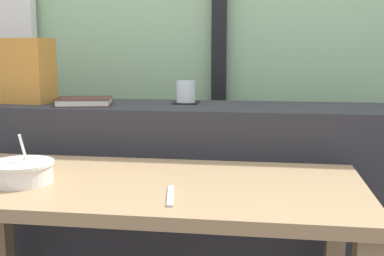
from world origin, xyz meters
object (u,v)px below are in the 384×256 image
at_px(coaster_square, 186,103).
at_px(throw_pillow, 13,70).
at_px(juice_glass, 186,92).
at_px(soup_bowl, 22,172).
at_px(breakfast_table, 142,220).
at_px(fork_utensil, 170,196).
at_px(closed_book, 83,101).

bearing_deg(coaster_square, throw_pillow, -175.44).
height_order(juice_glass, soup_bowl, juice_glass).
distance_m(throw_pillow, soup_bowl, 0.75).
relative_size(juice_glass, throw_pillow, 0.27).
relative_size(breakfast_table, coaster_square, 12.79).
distance_m(coaster_square, soup_bowl, 0.78).
bearing_deg(throw_pillow, breakfast_table, -39.41).
height_order(breakfast_table, throw_pillow, throw_pillow).
xyz_separation_m(soup_bowl, fork_utensil, (0.45, -0.07, -0.03)).
bearing_deg(breakfast_table, coaster_square, 86.66).
relative_size(juice_glass, soup_bowl, 0.47).
height_order(juice_glass, fork_utensil, juice_glass).
relative_size(closed_book, fork_utensil, 1.42).
distance_m(breakfast_table, juice_glass, 0.69).
xyz_separation_m(throw_pillow, soup_bowl, (0.34, -0.62, -0.26)).
xyz_separation_m(breakfast_table, closed_book, (-0.35, 0.50, 0.29)).
bearing_deg(juice_glass, breakfast_table, -93.34).
height_order(coaster_square, soup_bowl, coaster_square).
distance_m(throw_pillow, fork_utensil, 1.08).
height_order(closed_book, soup_bowl, closed_book).
distance_m(breakfast_table, coaster_square, 0.67).
bearing_deg(fork_utensil, juice_glass, 86.28).
relative_size(breakfast_table, fork_utensil, 7.52).
distance_m(closed_book, throw_pillow, 0.34).
bearing_deg(soup_bowl, juice_glass, 61.13).
height_order(throw_pillow, fork_utensil, throw_pillow).
distance_m(closed_book, soup_bowl, 0.58).
xyz_separation_m(breakfast_table, coaster_square, (0.04, 0.61, 0.28)).
bearing_deg(coaster_square, fork_utensil, -84.13).
xyz_separation_m(breakfast_table, juice_glass, (0.04, 0.61, 0.32)).
height_order(coaster_square, juice_glass, juice_glass).
height_order(soup_bowl, fork_utensil, soup_bowl).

